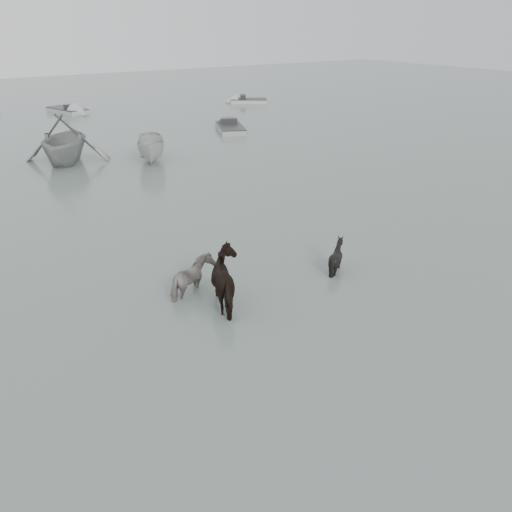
{
  "coord_description": "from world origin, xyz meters",
  "views": [
    {
      "loc": [
        -8.37,
        -10.57,
        7.36
      ],
      "look_at": [
        0.02,
        1.93,
        1.0
      ],
      "focal_mm": 40.0,
      "sensor_mm": 36.0,
      "label": 1
    }
  ],
  "objects": [
    {
      "name": "pony_dark",
      "position": [
        -1.09,
        1.49,
        0.86
      ],
      "size": [
        1.61,
        1.84,
        1.72
      ],
      "primitive_type": "imported",
      "rotation": [
        0.0,
        0.0,
        1.66
      ],
      "color": "black",
      "rests_on": "ground"
    },
    {
      "name": "pony_pinto",
      "position": [
        -1.69,
        2.68,
        0.68
      ],
      "size": [
        1.76,
        1.43,
        1.35
      ],
      "primitive_type": "imported",
      "rotation": [
        0.0,
        0.0,
        2.09
      ],
      "color": "black",
      "rests_on": "ground"
    },
    {
      "name": "skiff_port",
      "position": [
        12.29,
        23.38,
        0.38
      ],
      "size": [
        3.68,
        5.75,
        0.75
      ],
      "primitive_type": null,
      "rotation": [
        0.0,
        0.0,
        1.16
      ],
      "color": "#979997",
      "rests_on": "ground"
    },
    {
      "name": "skiff_star",
      "position": [
        20.83,
        34.1,
        0.38
      ],
      "size": [
        4.61,
        3.77,
        0.75
      ],
      "primitive_type": null,
      "rotation": [
        0.0,
        0.0,
        2.56
      ],
      "color": "#B6B6B1",
      "rests_on": "ground"
    },
    {
      "name": "pony_black",
      "position": [
        2.83,
        1.61,
        0.6
      ],
      "size": [
        1.16,
        1.05,
        1.2
      ],
      "primitive_type": "imported",
      "rotation": [
        0.0,
        0.0,
        1.49
      ],
      "color": "black",
      "rests_on": "ground"
    },
    {
      "name": "skiff_mid",
      "position": [
        5.36,
        37.68,
        0.38
      ],
      "size": [
        2.93,
        5.7,
        0.75
      ],
      "primitive_type": null,
      "rotation": [
        0.0,
        0.0,
        -1.32
      ],
      "color": "#9FA19F",
      "rests_on": "ground"
    },
    {
      "name": "ground",
      "position": [
        0.0,
        0.0,
        0.0
      ],
      "size": [
        140.0,
        140.0,
        0.0
      ],
      "primitive_type": "plane",
      "color": "#55655D",
      "rests_on": "ground"
    },
    {
      "name": "boat_small",
      "position": [
        4.14,
        18.31,
        0.76
      ],
      "size": [
        3.01,
        4.19,
        1.52
      ],
      "primitive_type": "imported",
      "rotation": [
        0.0,
        0.0,
        -0.44
      ],
      "color": "#B7B8B3",
      "rests_on": "ground"
    },
    {
      "name": "rowboat_trail",
      "position": [
        0.1,
        20.5,
        1.4
      ],
      "size": [
        6.61,
        6.89,
        2.8
      ],
      "primitive_type": "imported",
      "rotation": [
        0.0,
        0.0,
        2.63
      ],
      "color": "gray",
      "rests_on": "ground"
    }
  ]
}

